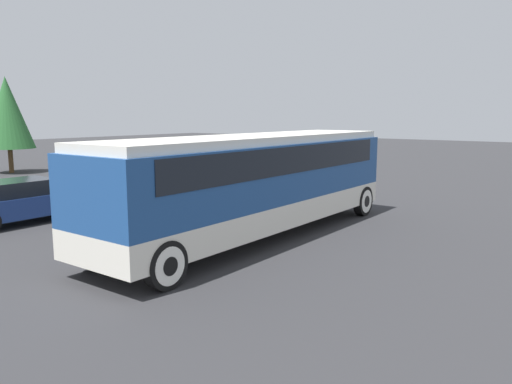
% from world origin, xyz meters
% --- Properties ---
extents(ground_plane, '(120.00, 120.00, 0.00)m').
position_xyz_m(ground_plane, '(0.00, 0.00, 0.00)').
color(ground_plane, '#2D2D30').
extents(tour_bus, '(11.32, 2.63, 2.97)m').
position_xyz_m(tour_bus, '(0.10, 0.00, 1.79)').
color(tour_bus, silver).
rests_on(tour_bus, ground_plane).
extents(parked_car_near, '(4.06, 1.84, 1.43)m').
position_xyz_m(parked_car_near, '(-2.95, 7.46, 0.72)').
color(parked_car_near, navy).
rests_on(parked_car_near, ground_plane).
extents(parked_car_mid, '(4.35, 1.82, 1.34)m').
position_xyz_m(parked_car_mid, '(4.47, 4.73, 0.67)').
color(parked_car_mid, '#BCBCC1').
rests_on(parked_car_mid, ground_plane).
extents(tree_center, '(3.00, 3.00, 5.82)m').
position_xyz_m(tree_center, '(4.12, 21.82, 3.65)').
color(tree_center, brown).
rests_on(tree_center, ground_plane).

